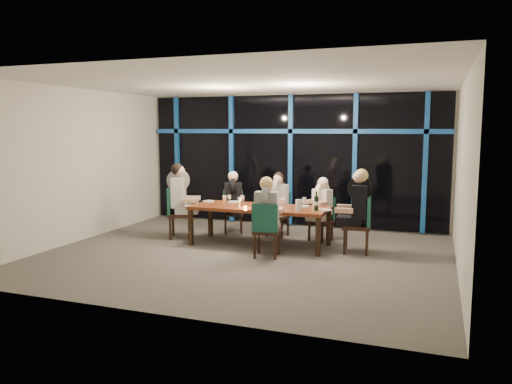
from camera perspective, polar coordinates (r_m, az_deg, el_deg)
room at (r=8.60m, az=-1.38°, el=5.99°), size 7.04×7.00×3.02m
window_wall at (r=11.39m, az=4.09°, el=3.88°), size 6.86×0.43×2.94m
dining_table at (r=9.47m, az=0.42°, el=-2.07°), size 2.60×1.00×0.75m
chair_far_left at (r=10.70m, az=-2.63°, el=-1.97°), size 0.55×0.55×0.90m
chair_far_mid at (r=10.35m, az=2.64°, el=-2.26°), size 0.46×0.46×0.91m
chair_far_right at (r=10.02m, az=7.69°, el=-2.78°), size 0.53×0.53×0.86m
chair_end_left at (r=10.24m, az=-9.09°, el=-2.02°), size 0.62×0.62×1.04m
chair_end_right at (r=9.08m, az=12.00°, el=-3.31°), size 0.52×0.52×1.03m
chair_near_mid at (r=8.56m, az=1.15°, el=-4.06°), size 0.50×0.50×0.96m
diner_far_left at (r=10.57m, az=-2.63°, el=-0.11°), size 0.57×0.62×0.88m
diner_far_mid at (r=10.23m, az=2.49°, el=-0.33°), size 0.47×0.58×0.88m
diner_far_right at (r=9.90m, az=7.47°, el=-0.87°), size 0.54×0.59×0.84m
diner_end_left at (r=10.17m, az=-8.64°, el=0.26°), size 0.71×0.64×1.01m
diner_end_right at (r=9.02m, az=11.51°, el=-0.74°), size 0.67×0.54×1.00m
diner_near_mid at (r=8.58m, az=1.26°, el=-1.47°), size 0.51×0.63×0.93m
plate_far_left at (r=10.03m, az=-2.56°, el=-1.12°), size 0.24×0.24×0.01m
plate_far_mid at (r=9.73m, az=1.19°, el=-1.36°), size 0.24×0.24×0.01m
plate_far_right at (r=9.48m, az=5.40°, el=-1.63°), size 0.24×0.24×0.01m
plate_end_left at (r=10.14m, az=-5.46°, el=-1.05°), size 0.24×0.24×0.01m
plate_end_right at (r=9.09m, az=7.92°, el=-2.04°), size 0.24×0.24×0.01m
plate_near_mid at (r=9.15m, az=1.93°, el=-1.92°), size 0.24×0.24×0.01m
wine_bottle at (r=9.06m, az=6.90°, el=-1.25°), size 0.08×0.08×0.35m
water_pitcher at (r=8.98m, az=4.90°, el=-1.51°), size 0.13×0.11×0.20m
tea_light at (r=9.29m, az=-1.23°, el=-1.74°), size 0.05×0.05×0.03m
wine_glass_a at (r=9.39m, az=-1.89°, el=-0.90°), size 0.07×0.07×0.18m
wine_glass_b at (r=9.59m, az=1.31°, el=-0.71°), size 0.07×0.07×0.19m
wine_glass_c at (r=9.22m, az=3.30°, el=-1.13°), size 0.07×0.07×0.17m
wine_glass_d at (r=9.77m, az=-3.08°, el=-0.64°), size 0.07×0.07×0.17m
wine_glass_e at (r=9.36m, az=5.53°, el=-0.92°), size 0.07×0.07×0.19m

